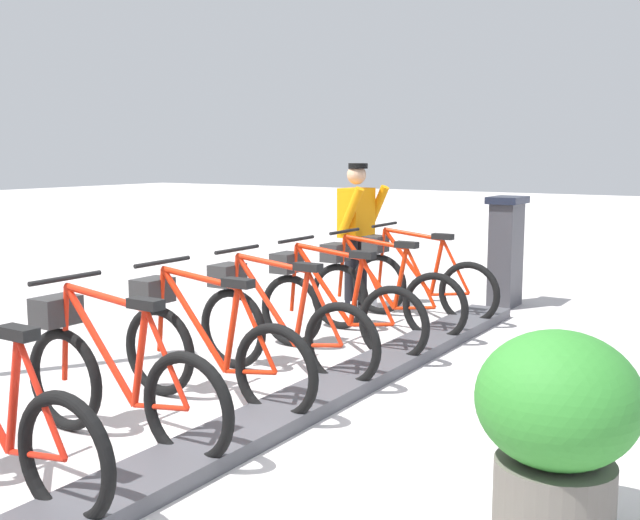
% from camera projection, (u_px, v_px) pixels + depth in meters
% --- Properties ---
extents(ground_plane, '(60.00, 60.00, 0.00)m').
position_uv_depth(ground_plane, '(258.00, 433.00, 4.88)').
color(ground_plane, '#BEB7B5').
extents(dock_rail_base, '(0.44, 8.45, 0.10)m').
position_uv_depth(dock_rail_base, '(258.00, 425.00, 4.87)').
color(dock_rail_base, '#47474C').
rests_on(dock_rail_base, ground).
extents(payment_kiosk, '(0.36, 0.52, 1.28)m').
position_uv_depth(payment_kiosk, '(506.00, 250.00, 8.82)').
color(payment_kiosk, '#38383D').
rests_on(payment_kiosk, ground).
extents(bike_docked_0, '(1.72, 0.54, 1.02)m').
position_uv_depth(bike_docked_0, '(416.00, 280.00, 8.18)').
color(bike_docked_0, black).
rests_on(bike_docked_0, ground).
extents(bike_docked_1, '(1.72, 0.54, 1.02)m').
position_uv_depth(bike_docked_1, '(379.00, 292.00, 7.47)').
color(bike_docked_1, black).
rests_on(bike_docked_1, ground).
extents(bike_docked_2, '(1.72, 0.54, 1.02)m').
position_uv_depth(bike_docked_2, '(333.00, 306.00, 6.76)').
color(bike_docked_2, black).
rests_on(bike_docked_2, ground).
extents(bike_docked_3, '(1.72, 0.54, 1.02)m').
position_uv_depth(bike_docked_3, '(277.00, 324.00, 6.05)').
color(bike_docked_3, black).
rests_on(bike_docked_3, ground).
extents(bike_docked_4, '(1.72, 0.54, 1.02)m').
position_uv_depth(bike_docked_4, '(206.00, 347.00, 5.34)').
color(bike_docked_4, black).
rests_on(bike_docked_4, ground).
extents(bike_docked_5, '(1.72, 0.54, 1.02)m').
position_uv_depth(bike_docked_5, '(113.00, 376.00, 4.63)').
color(bike_docked_5, black).
rests_on(bike_docked_5, ground).
extents(worker_near_rack, '(0.49, 0.64, 1.66)m').
position_uv_depth(worker_near_rack, '(357.00, 229.00, 8.71)').
color(worker_near_rack, white).
rests_on(worker_near_rack, ground).
extents(planter_bush, '(0.76, 0.76, 0.97)m').
position_uv_depth(planter_bush, '(557.00, 422.00, 3.52)').
color(planter_bush, '#59544C').
rests_on(planter_bush, ground).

